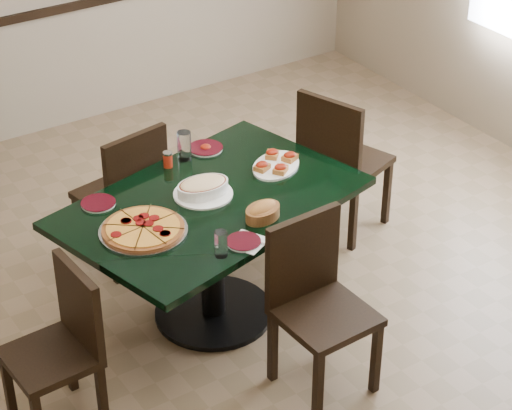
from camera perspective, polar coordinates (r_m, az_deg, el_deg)
floor at (r=5.60m, az=1.03°, el=-6.12°), size 5.50×5.50×0.00m
main_table at (r=5.25m, az=-2.56°, el=-1.37°), size 1.72×1.32×0.75m
chair_far at (r=5.75m, az=-7.39°, el=0.85°), size 0.49×0.49×0.90m
chair_near at (r=4.88m, az=3.41°, el=-5.18°), size 0.44×0.44×0.91m
chair_right at (r=6.00m, az=4.73°, el=2.80°), size 0.56×0.56×0.95m
chair_left at (r=4.76m, az=-10.95°, el=-7.62°), size 0.41×0.41×0.83m
pepperoni_pizza at (r=4.91m, az=-6.47°, el=-1.37°), size 0.44×0.44×0.04m
lasagna_casserole at (r=5.17m, az=-3.05°, el=1.01°), size 0.31×0.31×0.09m
bread_basket at (r=4.98m, az=0.38°, el=-0.37°), size 0.23×0.19×0.09m
bruschetta_platter at (r=5.43m, az=1.15°, el=2.41°), size 0.41×0.38×0.05m
side_plate_near at (r=4.81m, az=-0.72°, el=-2.12°), size 0.17×0.17×0.02m
side_plate_far_r at (r=5.61m, az=-2.89°, el=3.27°), size 0.20×0.20×0.03m
side_plate_far_l at (r=5.17m, az=-9.00°, el=0.10°), size 0.18×0.18×0.02m
napkin_setting at (r=4.82m, az=-0.47°, el=-2.12°), size 0.22×0.22×0.01m
water_glass_a at (r=5.49m, az=-4.12°, el=3.40°), size 0.08×0.08×0.17m
water_glass_b at (r=4.69m, az=-2.02°, el=-2.23°), size 0.06×0.06×0.13m
pepper_shaker at (r=5.44m, az=-5.06°, el=2.62°), size 0.05×0.05×0.09m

